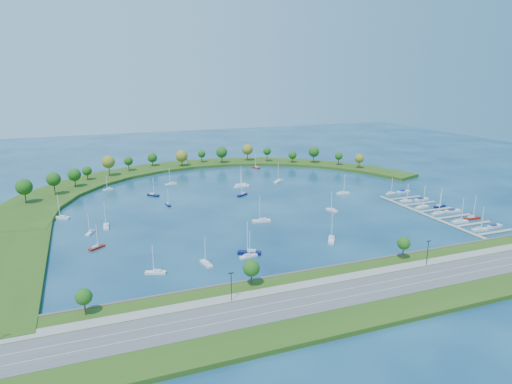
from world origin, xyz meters
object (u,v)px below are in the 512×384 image
object	(u,v)px
moored_boat_11	(153,195)
moored_boat_19	(248,256)
docked_boat_0	(480,229)
docked_boat_6	(422,206)
moored_boat_15	(97,247)
docked_boat_11	(403,191)
moored_boat_13	(331,239)
harbor_tower	(186,161)
moored_boat_0	(250,252)
moored_boat_4	(332,210)
moored_boat_9	(61,217)
docked_boat_10	(391,193)
moored_boat_5	(240,186)
docked_boat_7	(440,206)
docked_boat_9	(421,199)
docked_boat_2	(460,221)
moored_boat_10	(242,194)
moored_boat_17	(171,184)
moored_boat_14	(261,220)
moored_boat_6	(168,204)
moored_boat_20	(206,263)
dock_system	(438,214)
docked_boat_4	(438,213)
moored_boat_1	(106,226)
moored_boat_12	(156,272)
moored_boat_8	(90,232)
moored_boat_2	(343,193)
docked_boat_8	(406,200)
moored_boat_18	(279,181)
docked_boat_3	(472,217)
moored_boat_3	(108,189)
docked_boat_1	(494,226)
docked_boat_5	(452,211)

from	to	relation	value
moored_boat_11	moored_boat_19	world-z (taller)	moored_boat_11
docked_boat_0	docked_boat_6	world-z (taller)	docked_boat_6
moored_boat_15	docked_boat_11	size ratio (longest dim) A/B	1.11
moored_boat_19	docked_boat_0	world-z (taller)	docked_boat_0
moored_boat_13	moored_boat_19	size ratio (longest dim) A/B	1.20
harbor_tower	moored_boat_0	distance (m)	195.57
moored_boat_4	moored_boat_9	xyz separation A→B (m)	(-139.76, 39.47, 0.04)
moored_boat_19	docked_boat_10	world-z (taller)	moored_boat_19
moored_boat_5	moored_boat_0	bearing A→B (deg)	-113.79
moored_boat_9	docked_boat_7	bearing A→B (deg)	-168.11
docked_boat_9	docked_boat_2	bearing A→B (deg)	-109.32
docked_boat_11	moored_boat_4	bearing A→B (deg)	-169.71
moored_boat_10	docked_boat_10	size ratio (longest dim) A/B	1.13
docked_boat_2	moored_boat_0	bearing A→B (deg)	-174.23
moored_boat_11	moored_boat_17	bearing A→B (deg)	105.11
docked_boat_9	docked_boat_10	distance (m)	20.45
moored_boat_14	moored_boat_17	world-z (taller)	moored_boat_14
moored_boat_0	moored_boat_9	size ratio (longest dim) A/B	1.14
moored_boat_5	moored_boat_6	world-z (taller)	moored_boat_5
moored_boat_20	dock_system	bearing A→B (deg)	-92.59
moored_boat_13	moored_boat_10	bearing A→B (deg)	-139.94
harbor_tower	docked_boat_4	xyz separation A→B (m)	(98.06, -179.36, -3.13)
docked_boat_6	docked_boat_9	world-z (taller)	docked_boat_6
moored_boat_20	docked_boat_4	xyz separation A→B (m)	(134.79, 19.92, 0.01)
moored_boat_1	moored_boat_0	bearing A→B (deg)	-132.63
moored_boat_12	moored_boat_8	bearing A→B (deg)	-48.25
moored_boat_1	docked_boat_7	xyz separation A→B (m)	(179.86, -31.51, -0.05)
moored_boat_11	moored_boat_5	bearing A→B (deg)	49.02
docked_boat_2	docked_boat_10	distance (m)	59.60
moored_boat_0	moored_boat_6	xyz separation A→B (m)	(-18.74, 84.82, -0.13)
moored_boat_4	docked_boat_10	world-z (taller)	moored_boat_4
moored_boat_2	docked_boat_8	size ratio (longest dim) A/B	1.17
moored_boat_0	moored_boat_5	xyz separation A→B (m)	(33.84, 110.43, -0.08)
moored_boat_1	moored_boat_9	world-z (taller)	moored_boat_1
moored_boat_0	moored_boat_18	size ratio (longest dim) A/B	1.05
moored_boat_2	moored_boat_8	size ratio (longest dim) A/B	1.23
moored_boat_18	docked_boat_11	world-z (taller)	moored_boat_18
moored_boat_10	moored_boat_17	size ratio (longest dim) A/B	0.99
moored_boat_1	docked_boat_3	xyz separation A→B (m)	(179.83, -55.05, -0.00)
moored_boat_3	docked_boat_2	bearing A→B (deg)	122.91
docked_boat_1	docked_boat_4	world-z (taller)	docked_boat_4
moored_boat_3	moored_boat_19	world-z (taller)	moored_boat_19
moored_boat_15	docked_boat_7	world-z (taller)	docked_boat_7
moored_boat_9	moored_boat_13	distance (m)	140.65
moored_boat_12	moored_boat_3	bearing A→B (deg)	-66.05
dock_system	moored_boat_14	world-z (taller)	moored_boat_14
docked_boat_10	docked_boat_5	bearing A→B (deg)	-88.03
docked_boat_11	moored_boat_3	bearing A→B (deg)	150.77
dock_system	moored_boat_9	size ratio (longest dim) A/B	6.50
docked_boat_0	docked_boat_8	world-z (taller)	docked_boat_0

